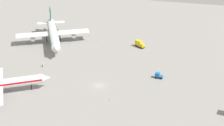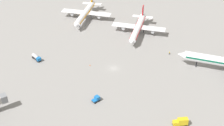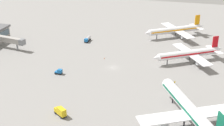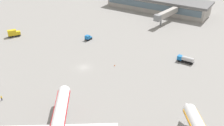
{
  "view_description": "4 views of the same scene",
  "coord_description": "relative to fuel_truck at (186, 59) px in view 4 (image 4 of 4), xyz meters",
  "views": [
    {
      "loc": [
        -110.24,
        -37.93,
        63.4
      ],
      "look_at": [
        7.68,
        -3.07,
        6.98
      ],
      "focal_mm": 53.02,
      "sensor_mm": 36.0,
      "label": 1
    },
    {
      "loc": [
        91.18,
        -81.72,
        82.95
      ],
      "look_at": [
        -0.66,
        -0.48,
        2.89
      ],
      "focal_mm": 49.32,
      "sensor_mm": 36.0,
      "label": 2
    },
    {
      "loc": [
        138.1,
        38.54,
        64.96
      ],
      "look_at": [
        9.98,
        2.4,
        6.85
      ],
      "focal_mm": 53.35,
      "sensor_mm": 36.0,
      "label": 3
    },
    {
      "loc": [
        -57.0,
        73.06,
        52.48
      ],
      "look_at": [
        -12.01,
        -0.78,
        4.99
      ],
      "focal_mm": 45.15,
      "sensor_mm": 36.0,
      "label": 4
    }
  ],
  "objects": [
    {
      "name": "baggage_tug",
      "position": [
        44.72,
        2.28,
        -0.23
      ],
      "size": [
        2.27,
        3.25,
        2.3
      ],
      "rotation": [
        0.0,
        0.0,
        1.55
      ],
      "color": "black",
      "rests_on": "ground"
    },
    {
      "name": "ground_crew_worker",
      "position": [
        40.82,
        53.82,
        -0.54
      ],
      "size": [
        0.53,
        0.53,
        1.67
      ],
      "rotation": [
        0.0,
        0.0,
        3.73
      ],
      "color": "#1E2338",
      "rests_on": "ground"
    },
    {
      "name": "fuel_truck",
      "position": [
        0.0,
        0.0,
        0.0
      ],
      "size": [
        6.33,
        2.27,
        2.5
      ],
      "rotation": [
        0.0,
        0.0,
        6.27
      ],
      "color": "black",
      "rests_on": "ground"
    },
    {
      "name": "ground",
      "position": [
        31.31,
        23.83,
        -1.39
      ],
      "size": [
        288.0,
        288.0,
        0.0
      ],
      "primitive_type": "plane",
      "color": "gray"
    },
    {
      "name": "terminal_building",
      "position": [
        35.26,
        -54.11,
        2.57
      ],
      "size": [
        60.75,
        16.35,
        7.77
      ],
      "color": "#9E9993",
      "rests_on": "ground"
    },
    {
      "name": "catering_truck",
      "position": [
        76.59,
        17.1,
        0.31
      ],
      "size": [
        4.76,
        5.68,
        3.3
      ],
      "rotation": [
        0.0,
        0.0,
        4.1
      ],
      "color": "black",
      "rests_on": "ground"
    },
    {
      "name": "jet_bridge",
      "position": [
        22.69,
        -35.75,
        3.75
      ],
      "size": [
        6.02,
        19.73,
        6.74
      ],
      "rotation": [
        0.0,
        0.0,
        1.41
      ],
      "color": "#9E9993",
      "rests_on": "ground"
    },
    {
      "name": "safety_cone_near_gate",
      "position": [
        21.96,
        16.74,
        -1.09
      ],
      "size": [
        0.44,
        0.44,
        0.6
      ],
      "primitive_type": "cone",
      "color": "#EA590C",
      "rests_on": "ground"
    }
  ]
}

